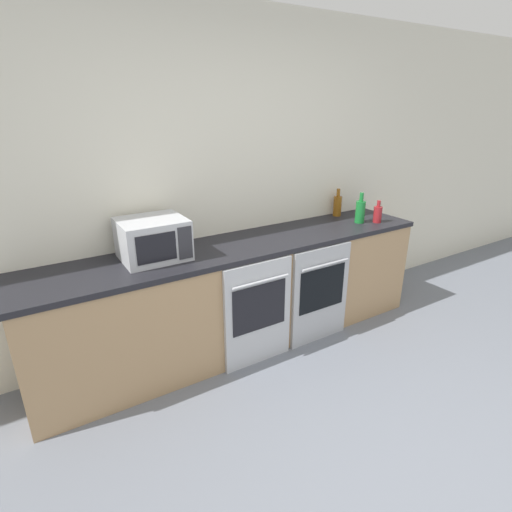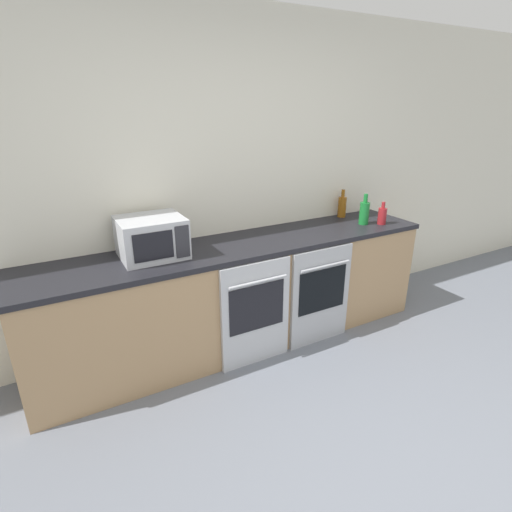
{
  "view_description": "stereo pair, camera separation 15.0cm",
  "coord_description": "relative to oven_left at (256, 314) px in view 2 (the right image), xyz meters",
  "views": [
    {
      "loc": [
        -1.45,
        -0.75,
        1.9
      ],
      "look_at": [
        0.13,
        1.79,
        0.75
      ],
      "focal_mm": 28.0,
      "sensor_mm": 36.0,
      "label": 1
    },
    {
      "loc": [
        -1.32,
        -0.83,
        1.9
      ],
      "look_at": [
        0.13,
        1.79,
        0.75
      ],
      "focal_mm": 28.0,
      "sensor_mm": 36.0,
      "label": 2
    }
  ],
  "objects": [
    {
      "name": "wall_back",
      "position": [
        0.05,
        0.65,
        0.87
      ],
      "size": [
        10.0,
        0.06,
        2.6
      ],
      "color": "silver",
      "rests_on": "ground_plane"
    },
    {
      "name": "bottle_amber",
      "position": [
        1.23,
        0.54,
        0.56
      ],
      "size": [
        0.08,
        0.08,
        0.26
      ],
      "color": "#8C5114",
      "rests_on": "counter_back"
    },
    {
      "name": "bottle_red",
      "position": [
        1.39,
        0.18,
        0.53
      ],
      "size": [
        0.08,
        0.08,
        0.2
      ],
      "color": "maroon",
      "rests_on": "counter_back"
    },
    {
      "name": "oven_right",
      "position": [
        0.6,
        0.0,
        0.0
      ],
      "size": [
        0.57,
        0.06,
        0.84
      ],
      "color": "#A8AAAF",
      "rests_on": "ground_plane"
    },
    {
      "name": "oven_left",
      "position": [
        0.0,
        0.0,
        0.0
      ],
      "size": [
        0.57,
        0.06,
        0.84
      ],
      "color": "#B7BABF",
      "rests_on": "ground_plane"
    },
    {
      "name": "counter_back",
      "position": [
        0.05,
        0.32,
        0.02
      ],
      "size": [
        3.26,
        0.63,
        0.88
      ],
      "color": "tan",
      "rests_on": "ground_plane"
    },
    {
      "name": "bottle_green",
      "position": [
        1.24,
        0.26,
        0.56
      ],
      "size": [
        0.09,
        0.09,
        0.27
      ],
      "color": "#19722D",
      "rests_on": "counter_back"
    },
    {
      "name": "microwave",
      "position": [
        -0.63,
        0.37,
        0.6
      ],
      "size": [
        0.44,
        0.4,
        0.28
      ],
      "color": "#B7BABF",
      "rests_on": "counter_back"
    }
  ]
}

